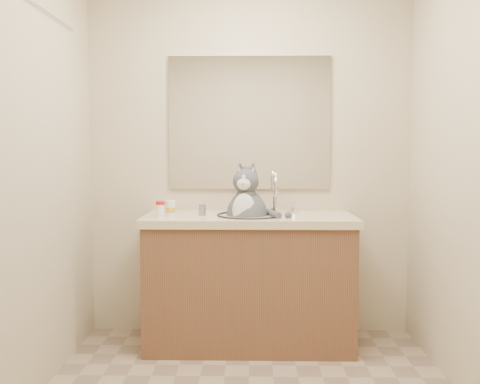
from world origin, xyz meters
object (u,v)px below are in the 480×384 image
(cat, at_px, (247,213))
(pill_bottle_orange, at_px, (171,209))
(pill_bottle_redcap, at_px, (160,209))
(grey_canister, at_px, (202,210))

(cat, distance_m, pill_bottle_orange, 0.49)
(cat, xyz_separation_m, pill_bottle_orange, (-0.48, -0.06, 0.03))
(cat, bearing_deg, pill_bottle_redcap, -160.41)
(pill_bottle_redcap, distance_m, grey_canister, 0.27)
(cat, relative_size, pill_bottle_redcap, 5.52)
(pill_bottle_redcap, relative_size, grey_canister, 1.35)
(cat, xyz_separation_m, pill_bottle_redcap, (-0.54, -0.08, 0.04))
(pill_bottle_redcap, relative_size, pill_bottle_orange, 0.97)
(pill_bottle_redcap, bearing_deg, cat, 8.23)
(pill_bottle_redcap, xyz_separation_m, grey_canister, (0.26, 0.06, -0.01))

